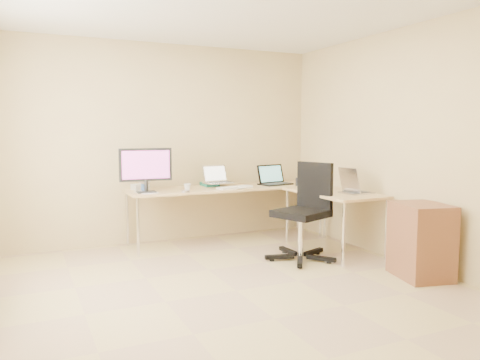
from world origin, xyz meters
name	(u,v)px	position (x,y,z in m)	size (l,w,h in m)	color
floor	(236,291)	(0.00, 0.00, 0.00)	(4.50, 4.50, 0.00)	tan
ceiling	(236,0)	(0.00, 0.00, 2.60)	(4.50, 4.50, 0.00)	white
wall_back	(166,144)	(0.00, 2.25, 1.30)	(4.50, 4.50, 0.00)	tan
wall_front	(437,169)	(0.00, -2.25, 1.30)	(4.50, 4.50, 0.00)	tan
wall_right	(413,147)	(2.10, 0.00, 1.30)	(4.50, 4.50, 0.00)	tan
desk_main	(228,214)	(0.72, 1.85, 0.36)	(2.65, 0.70, 0.73)	tan
desk_return	(333,221)	(1.70, 0.85, 0.36)	(0.70, 1.30, 0.73)	tan
monitor	(146,170)	(-0.40, 1.73, 1.00)	(0.63, 0.20, 0.54)	black
book_stack	(210,184)	(0.54, 2.05, 0.75)	(0.19, 0.26, 0.04)	#17604D
laptop_center	(218,174)	(0.62, 1.94, 0.89)	(0.36, 0.28, 0.23)	silver
laptop_black	(275,175)	(1.41, 1.80, 0.87)	(0.43, 0.32, 0.27)	black
keyboard	(235,187)	(0.74, 1.67, 0.74)	(0.49, 0.14, 0.02)	white
mouse	(241,188)	(0.78, 1.55, 0.75)	(0.10, 0.06, 0.04)	silver
mug	(187,187)	(0.12, 1.73, 0.77)	(0.09, 0.09, 0.08)	silver
cd_stack	(186,191)	(0.04, 1.57, 0.74)	(0.10, 0.10, 0.03)	silver
water_bottle	(144,181)	(-0.40, 1.84, 0.86)	(0.08, 0.08, 0.27)	#3F65AB
papers	(146,192)	(-0.40, 1.72, 0.73)	(0.19, 0.27, 0.01)	silver
white_box	(140,187)	(-0.40, 2.05, 0.77)	(0.19, 0.14, 0.07)	white
desk_fan	(143,179)	(-0.40, 1.86, 0.88)	(0.23, 0.23, 0.30)	silver
black_cup	(298,182)	(1.62, 1.55, 0.78)	(0.06, 0.06, 0.11)	black
laptop_return	(357,183)	(1.85, 0.61, 0.86)	(0.30, 0.38, 0.25)	silver
office_chair	(301,217)	(1.10, 0.65, 0.50)	(0.67, 0.67, 1.12)	black
cabinet	(421,242)	(1.85, -0.41, 0.36)	(0.45, 0.56, 0.78)	#955A30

